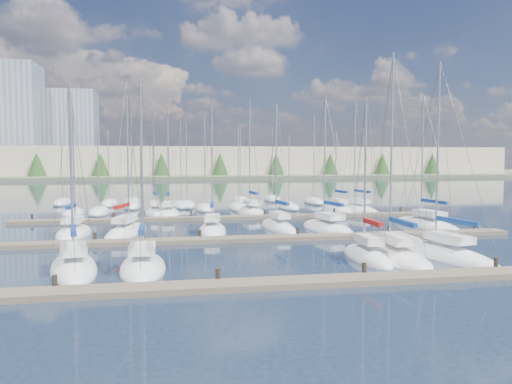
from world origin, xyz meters
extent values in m
plane|color=#1F2C3E|center=(0.00, 60.00, 0.00)|extent=(400.00, 400.00, 0.00)
cube|color=#6B5E4C|center=(0.00, 2.00, 0.15)|extent=(44.00, 1.80, 0.35)
cylinder|color=#2D261C|center=(-12.00, 2.90, 0.30)|extent=(0.26, 0.26, 1.10)
cylinder|color=#2D261C|center=(-4.00, 2.90, 0.30)|extent=(0.26, 0.26, 1.10)
cylinder|color=#2D261C|center=(4.00, 2.90, 0.30)|extent=(0.26, 0.26, 1.10)
cylinder|color=#2D261C|center=(12.00, 2.90, 0.30)|extent=(0.26, 0.26, 1.10)
cube|color=#6B5E4C|center=(0.00, 16.00, 0.15)|extent=(44.00, 1.80, 0.35)
cylinder|color=#2D261C|center=(-12.00, 16.90, 0.30)|extent=(0.26, 0.26, 1.10)
cylinder|color=#2D261C|center=(-4.00, 16.90, 0.30)|extent=(0.26, 0.26, 1.10)
cylinder|color=#2D261C|center=(4.00, 16.90, 0.30)|extent=(0.26, 0.26, 1.10)
cylinder|color=#2D261C|center=(12.00, 16.90, 0.30)|extent=(0.26, 0.26, 1.10)
cylinder|color=#2D261C|center=(20.00, 16.90, 0.30)|extent=(0.26, 0.26, 1.10)
cube|color=#6B5E4C|center=(0.00, 30.00, 0.15)|extent=(44.00, 1.80, 0.35)
cylinder|color=#2D261C|center=(-20.00, 30.90, 0.30)|extent=(0.26, 0.26, 1.10)
cylinder|color=#2D261C|center=(-12.00, 30.90, 0.30)|extent=(0.26, 0.26, 1.10)
cylinder|color=#2D261C|center=(-4.00, 30.90, 0.30)|extent=(0.26, 0.26, 1.10)
cylinder|color=#2D261C|center=(4.00, 30.90, 0.30)|extent=(0.26, 0.26, 1.10)
cylinder|color=#2D261C|center=(12.00, 30.90, 0.30)|extent=(0.26, 0.26, 1.10)
cylinder|color=#2D261C|center=(20.00, 30.90, 0.30)|extent=(0.26, 0.26, 1.10)
ellipsoid|color=white|center=(-14.33, 21.51, 0.05)|extent=(2.94, 6.92, 1.60)
cube|color=black|center=(-14.33, 21.51, 0.05)|extent=(1.52, 3.33, 0.12)
cube|color=silver|center=(-14.35, 21.17, 1.35)|extent=(1.55, 2.45, 0.50)
cylinder|color=#9EA0A5|center=(-14.30, 22.06, 6.03)|extent=(0.14, 0.14, 9.85)
cylinder|color=#9EA0A5|center=(-14.37, 20.63, 2.40)|extent=(0.25, 2.86, 0.10)
cube|color=navy|center=(-14.37, 20.63, 2.52)|extent=(0.44, 2.64, 0.30)
ellipsoid|color=white|center=(-11.95, 7.68, 0.05)|extent=(4.14, 8.70, 1.60)
cube|color=black|center=(-11.95, 7.68, 0.05)|extent=(2.09, 4.20, 0.12)
cube|color=silver|center=(-11.87, 7.27, 1.35)|extent=(1.96, 3.15, 0.50)
cylinder|color=#9EA0A5|center=(-12.08, 8.34, 5.99)|extent=(0.14, 0.14, 9.78)
cylinder|color=#9EA0A5|center=(-11.74, 6.61, 2.40)|extent=(0.77, 3.47, 0.10)
cube|color=navy|center=(-11.74, 6.61, 2.52)|extent=(0.91, 3.23, 0.30)
ellipsoid|color=white|center=(13.75, 34.78, 0.05)|extent=(3.34, 7.25, 1.60)
cube|color=silver|center=(13.80, 34.43, 1.35)|extent=(1.66, 2.60, 0.50)
cylinder|color=#9EA0A5|center=(13.68, 35.33, 5.40)|extent=(0.14, 0.14, 8.59)
cylinder|color=#9EA0A5|center=(13.87, 33.88, 2.40)|extent=(0.47, 2.92, 0.10)
cube|color=navy|center=(13.87, 33.88, 2.52)|extent=(0.64, 2.72, 0.30)
ellipsoid|color=white|center=(17.56, 20.82, 0.05)|extent=(4.00, 9.77, 1.60)
cube|color=silver|center=(17.61, 20.35, 1.35)|extent=(1.98, 3.49, 0.50)
cylinder|color=#9EA0A5|center=(17.47, 21.58, 6.72)|extent=(0.14, 0.14, 11.23)
cylinder|color=#9EA0A5|center=(17.70, 19.60, 2.40)|extent=(0.55, 3.98, 0.10)
cube|color=navy|center=(17.70, 19.60, 2.52)|extent=(0.72, 3.68, 0.30)
ellipsoid|color=white|center=(-7.98, 7.05, 0.05)|extent=(2.68, 7.05, 1.60)
cube|color=silver|center=(-7.98, 6.70, 1.35)|extent=(1.46, 2.47, 0.50)
cylinder|color=#9EA0A5|center=(-7.98, 7.61, 6.16)|extent=(0.14, 0.14, 10.11)
cylinder|color=#9EA0A5|center=(-7.97, 6.13, 2.40)|extent=(0.12, 2.95, 0.10)
cube|color=navy|center=(-7.97, 6.13, 2.52)|extent=(0.32, 2.72, 0.30)
ellipsoid|color=white|center=(16.34, 34.99, 0.05)|extent=(4.05, 9.06, 1.60)
cube|color=black|center=(16.34, 34.99, 0.05)|extent=(2.04, 4.36, 0.12)
cube|color=silver|center=(16.42, 34.56, 1.35)|extent=(1.92, 3.26, 0.50)
cylinder|color=#9EA0A5|center=(16.22, 35.68, 7.30)|extent=(0.14, 0.14, 12.39)
cylinder|color=#9EA0A5|center=(16.54, 33.87, 2.40)|extent=(0.74, 3.63, 0.10)
cube|color=navy|center=(16.54, 33.87, 2.52)|extent=(0.89, 3.38, 0.30)
ellipsoid|color=white|center=(7.70, 20.33, 0.05)|extent=(4.08, 8.83, 1.60)
cube|color=black|center=(7.70, 20.33, 0.05)|extent=(2.07, 4.26, 0.12)
cube|color=silver|center=(7.77, 19.91, 1.35)|extent=(1.98, 3.18, 0.50)
cylinder|color=#9EA0A5|center=(7.59, 21.00, 6.61)|extent=(0.14, 0.14, 11.02)
cylinder|color=#9EA0A5|center=(7.87, 19.24, 2.40)|extent=(0.66, 3.54, 0.10)
cube|color=navy|center=(7.87, 19.24, 2.52)|extent=(0.81, 3.29, 0.30)
ellipsoid|color=white|center=(11.45, 7.53, 0.05)|extent=(4.23, 9.93, 1.60)
cube|color=black|center=(11.45, 7.53, 0.05)|extent=(2.14, 4.79, 0.12)
cube|color=silver|center=(11.53, 7.06, 1.35)|extent=(2.01, 3.57, 0.50)
cylinder|color=#9EA0A5|center=(11.33, 8.29, 6.98)|extent=(0.14, 0.14, 11.76)
cylinder|color=#9EA0A5|center=(11.66, 6.30, 2.40)|extent=(0.76, 4.00, 0.10)
cube|color=navy|center=(11.66, 6.30, 2.52)|extent=(0.90, 3.72, 0.30)
ellipsoid|color=white|center=(6.12, 7.55, 0.05)|extent=(2.14, 6.62, 1.60)
cube|color=black|center=(6.12, 7.55, 0.05)|extent=(1.11, 3.18, 0.12)
cube|color=silver|center=(6.11, 7.22, 1.35)|extent=(1.16, 2.32, 0.50)
cylinder|color=#9EA0A5|center=(6.12, 8.07, 5.76)|extent=(0.14, 0.14, 9.32)
cylinder|color=#9EA0A5|center=(6.11, 6.69, 2.40)|extent=(0.13, 2.77, 0.10)
cube|color=maroon|center=(6.11, 6.69, 2.52)|extent=(0.33, 2.55, 0.30)
ellipsoid|color=white|center=(3.16, 34.76, 0.05)|extent=(3.54, 8.59, 1.60)
cube|color=black|center=(3.16, 34.76, 0.05)|extent=(1.81, 4.13, 0.12)
cube|color=silver|center=(3.20, 34.34, 1.35)|extent=(1.80, 3.06, 0.50)
cylinder|color=#9EA0A5|center=(3.10, 35.43, 7.24)|extent=(0.14, 0.14, 12.28)
cylinder|color=#9EA0A5|center=(3.26, 33.68, 2.40)|extent=(0.42, 3.51, 0.10)
cube|color=navy|center=(3.26, 33.68, 2.52)|extent=(0.59, 3.25, 0.30)
ellipsoid|color=white|center=(-2.64, 20.91, 0.05)|extent=(3.13, 7.12, 1.60)
cube|color=black|center=(-2.64, 20.91, 0.05)|extent=(1.60, 3.43, 0.12)
cube|color=silver|center=(-2.68, 20.57, 1.35)|extent=(1.58, 2.54, 0.50)
cylinder|color=#9EA0A5|center=(-2.59, 21.46, 6.11)|extent=(0.14, 0.14, 10.03)
cylinder|color=#9EA0A5|center=(-2.74, 20.02, 2.40)|extent=(0.41, 2.89, 0.10)
cube|color=navy|center=(-2.74, 20.02, 2.52)|extent=(0.58, 2.68, 0.30)
ellipsoid|color=white|center=(3.50, 21.92, 0.05)|extent=(2.91, 8.09, 1.60)
cube|color=silver|center=(3.54, 21.53, 1.35)|extent=(1.45, 2.87, 0.50)
cylinder|color=#9EA0A5|center=(3.44, 22.55, 6.29)|extent=(0.14, 0.14, 10.37)
cylinder|color=#9EA0A5|center=(3.60, 20.90, 2.40)|extent=(0.42, 3.32, 0.10)
cube|color=navy|center=(3.60, 20.90, 2.52)|extent=(0.60, 3.08, 0.30)
ellipsoid|color=white|center=(-7.93, 35.79, 0.05)|extent=(2.87, 7.06, 1.60)
cube|color=black|center=(-7.93, 35.79, 0.05)|extent=(1.46, 3.40, 0.12)
cube|color=silver|center=(-7.89, 35.45, 1.35)|extent=(1.42, 2.52, 0.50)
cylinder|color=#9EA0A5|center=(-7.99, 36.34, 6.50)|extent=(0.14, 0.14, 10.80)
cylinder|color=#9EA0A5|center=(-7.82, 34.91, 2.40)|extent=(0.44, 2.88, 0.10)
cube|color=navy|center=(-7.82, 34.91, 2.52)|extent=(0.61, 2.67, 0.30)
ellipsoid|color=white|center=(-9.98, 21.32, 0.05)|extent=(4.41, 8.80, 1.60)
cube|color=silver|center=(-10.09, 20.91, 1.35)|extent=(2.01, 3.20, 0.50)
cylinder|color=#9EA0A5|center=(-9.82, 21.97, 7.10)|extent=(0.14, 0.14, 12.00)
cylinder|color=#9EA0A5|center=(-10.25, 20.25, 2.40)|extent=(0.97, 3.47, 0.10)
cube|color=maroon|center=(-10.25, 20.25, 2.52)|extent=(1.09, 3.25, 0.30)
ellipsoid|color=white|center=(8.02, 7.63, 0.05)|extent=(3.10, 9.03, 1.60)
cube|color=silver|center=(8.01, 7.18, 1.35)|extent=(1.66, 3.17, 0.50)
cylinder|color=#9EA0A5|center=(8.04, 8.35, 7.24)|extent=(0.14, 0.14, 12.27)
cylinder|color=#9EA0A5|center=(7.99, 6.47, 2.40)|extent=(0.19, 3.76, 0.10)
cube|color=navy|center=(7.99, 6.47, 2.52)|extent=(0.38, 3.47, 0.30)
ellipsoid|color=white|center=(-6.36, 34.61, 0.05)|extent=(2.92, 6.98, 1.60)
cube|color=silver|center=(-6.38, 34.27, 1.35)|extent=(1.52, 2.48, 0.50)
cylinder|color=#9EA0A5|center=(-6.32, 35.15, 6.68)|extent=(0.14, 0.14, 11.16)
cylinder|color=#9EA0A5|center=(-6.41, 33.72, 2.40)|extent=(0.29, 2.87, 0.10)
cube|color=navy|center=(-6.41, 33.72, 2.52)|extent=(0.47, 2.65, 0.30)
cylinder|color=#9EA0A5|center=(-20.75, 49.89, 6.50)|extent=(0.12, 0.12, 11.20)
ellipsoid|color=white|center=(-20.75, 49.89, 0.25)|extent=(2.20, 6.40, 1.40)
cylinder|color=#9EA0A5|center=(-3.94, 43.45, 5.97)|extent=(0.12, 0.12, 10.14)
ellipsoid|color=white|center=(-3.94, 43.45, 0.25)|extent=(2.20, 6.40, 1.40)
cylinder|color=#9EA0A5|center=(-4.68, 43.24, 6.14)|extent=(0.12, 0.12, 10.49)
ellipsoid|color=white|center=(-4.68, 43.24, 0.25)|extent=(2.20, 6.40, 1.40)
cylinder|color=#9EA0A5|center=(9.07, 50.53, 5.93)|extent=(0.12, 0.12, 10.06)
ellipsoid|color=white|center=(9.07, 50.53, 0.25)|extent=(2.20, 6.40, 1.40)
cylinder|color=#9EA0A5|center=(-14.23, 47.33, 5.60)|extent=(0.12, 0.12, 9.39)
ellipsoid|color=white|center=(-14.23, 47.33, 0.25)|extent=(2.20, 6.40, 1.40)
cylinder|color=#9EA0A5|center=(-16.97, 36.19, 5.83)|extent=(0.12, 0.12, 9.85)
ellipsoid|color=white|center=(-16.97, 36.19, 0.25)|extent=(2.20, 6.40, 1.40)
cylinder|color=#9EA0A5|center=(-14.23, 36.83, 5.55)|extent=(0.12, 0.12, 9.30)
ellipsoid|color=white|center=(-14.23, 36.83, 0.25)|extent=(2.20, 6.40, 1.40)
cylinder|color=#9EA0A5|center=(13.97, 45.41, 6.74)|extent=(0.12, 0.12, 11.68)
ellipsoid|color=white|center=(13.97, 45.41, 0.25)|extent=(2.20, 6.40, 1.40)
cylinder|color=#9EA0A5|center=(2.31, 39.32, 5.78)|extent=(0.12, 0.12, 9.76)
ellipsoid|color=white|center=(2.31, 39.32, 0.25)|extent=(2.20, 6.40, 1.40)
cylinder|color=#9EA0A5|center=(-11.34, 49.91, 6.87)|extent=(0.12, 0.12, 11.95)
ellipsoid|color=white|center=(-11.34, 49.91, 0.25)|extent=(2.20, 6.40, 1.40)
cylinder|color=#9EA0A5|center=(8.76, 39.06, 5.13)|extent=(0.12, 0.12, 8.46)
ellipsoid|color=white|center=(8.76, 39.06, 0.25)|extent=(2.20, 6.40, 1.40)
cylinder|color=#9EA0A5|center=(-10.91, 43.47, 4.96)|extent=(0.12, 0.12, 8.12)
ellipsoid|color=white|center=(-10.91, 43.47, 0.25)|extent=(2.20, 6.40, 1.40)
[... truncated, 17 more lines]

